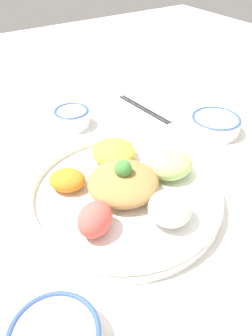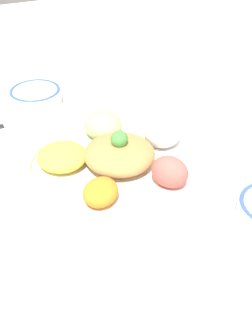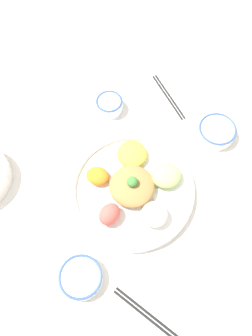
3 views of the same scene
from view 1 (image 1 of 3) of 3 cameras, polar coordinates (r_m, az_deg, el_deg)
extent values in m
plane|color=white|center=(0.64, -0.16, -4.03)|extent=(2.40, 2.40, 0.00)
cylinder|color=white|center=(0.62, -0.47, -4.85)|extent=(0.37, 0.37, 0.02)
torus|color=white|center=(0.61, -0.48, -3.81)|extent=(0.37, 0.37, 0.02)
ellipsoid|color=yellow|center=(0.68, -2.17, 2.85)|extent=(0.12, 0.12, 0.04)
ellipsoid|color=orange|center=(0.62, -10.20, -2.07)|extent=(0.09, 0.09, 0.04)
ellipsoid|color=#E55B51|center=(0.53, -5.40, -8.86)|extent=(0.08, 0.08, 0.06)
ellipsoid|color=white|center=(0.54, 7.66, -6.95)|extent=(0.09, 0.09, 0.06)
ellipsoid|color=#B7DB7A|center=(0.64, 7.75, 0.57)|extent=(0.08, 0.09, 0.05)
ellipsoid|color=#AD7F47|center=(0.60, -0.49, -2.54)|extent=(0.13, 0.13, 0.05)
sphere|color=#478E3D|center=(0.58, -0.50, -0.11)|extent=(0.03, 0.03, 0.03)
torus|color=#38569E|center=(0.45, -12.49, -26.55)|extent=(0.12, 0.12, 0.01)
cylinder|color=#DBB251|center=(0.45, -12.44, -26.71)|extent=(0.09, 0.09, 0.00)
cylinder|color=white|center=(0.84, -9.34, 8.52)|extent=(0.09, 0.09, 0.04)
torus|color=#38569E|center=(0.84, -9.48, 9.72)|extent=(0.09, 0.09, 0.01)
cylinder|color=maroon|center=(0.84, -9.46, 9.55)|extent=(0.07, 0.07, 0.00)
cylinder|color=white|center=(0.84, 15.26, 7.23)|extent=(0.12, 0.12, 0.04)
torus|color=#38569E|center=(0.83, 15.46, 8.29)|extent=(0.12, 0.12, 0.01)
cylinder|color=white|center=(0.83, 15.43, 8.12)|extent=(0.10, 0.10, 0.00)
cylinder|color=black|center=(0.93, 3.39, 10.46)|extent=(0.20, 0.02, 0.01)
cylinder|color=black|center=(0.92, 2.92, 10.28)|extent=(0.20, 0.02, 0.01)
ellipsoid|color=silver|center=(0.79, -19.46, 2.73)|extent=(0.06, 0.06, 0.01)
camera|label=2|loc=(0.67, -66.62, 20.73)|focal=42.00mm
camera|label=3|loc=(0.50, 166.77, 64.47)|focal=35.00mm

